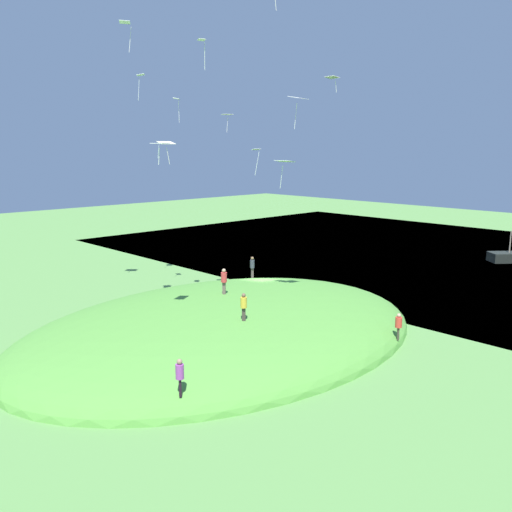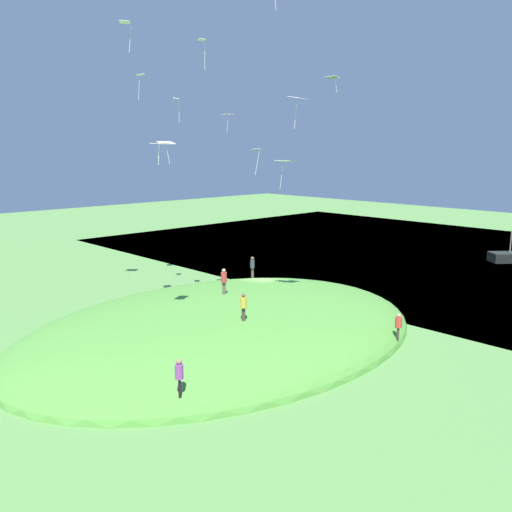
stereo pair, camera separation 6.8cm
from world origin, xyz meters
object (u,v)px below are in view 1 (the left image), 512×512
at_px(person_walking_path, 180,373).
at_px(kite_13, 160,144).
at_px(kite_0, 332,78).
at_px(kite_9, 160,144).
at_px(kite_7, 298,99).
at_px(kite_10, 166,143).
at_px(person_with_child, 224,278).
at_px(kite_8, 227,115).
at_px(person_near_shore, 244,303).
at_px(kite_1, 125,24).
at_px(person_on_hilltop, 399,323).
at_px(kite_12, 285,162).
at_px(kite_5, 202,43).
at_px(kite_11, 256,152).
at_px(kite_6, 140,77).
at_px(kite_2, 177,101).
at_px(person_watching_kites, 252,264).

distance_m(person_walking_path, kite_13, 12.38).
height_order(kite_0, kite_9, kite_0).
relative_size(kite_0, kite_9, 0.85).
relative_size(kite_7, kite_10, 1.19).
bearing_deg(person_with_child, kite_8, 97.52).
xyz_separation_m(person_near_shore, kite_1, (1.30, -9.62, 16.71)).
bearing_deg(person_on_hilltop, kite_10, -107.24).
height_order(person_near_shore, kite_0, kite_0).
relative_size(person_near_shore, kite_8, 1.12).
distance_m(kite_10, kite_12, 9.00).
height_order(kite_5, kite_13, kite_5).
xyz_separation_m(kite_8, kite_11, (-0.69, 2.76, -3.00)).
relative_size(kite_8, kite_13, 1.21).
bearing_deg(kite_6, kite_5, 83.52).
bearing_deg(person_walking_path, kite_13, 3.72).
distance_m(kite_6, kite_7, 18.00).
distance_m(kite_5, kite_13, 11.97).
distance_m(person_on_hilltop, kite_2, 22.22).
distance_m(person_with_child, kite_13, 11.24).
bearing_deg(kite_13, kite_1, -109.28).
distance_m(kite_5, kite_12, 10.30).
xyz_separation_m(kite_7, kite_10, (2.79, -10.05, -2.60)).
relative_size(kite_6, kite_8, 1.44).
distance_m(kite_0, kite_6, 15.91).
relative_size(kite_2, kite_11, 0.84).
bearing_deg(kite_9, person_on_hilltop, 97.50).
bearing_deg(kite_9, kite_7, 88.60).
bearing_deg(person_with_child, kite_10, 146.17).
bearing_deg(kite_2, kite_12, 103.81).
relative_size(person_with_child, kite_12, 0.95).
relative_size(person_watching_kites, kite_7, 0.93).
bearing_deg(kite_13, person_with_child, -159.78).
relative_size(person_watching_kites, kite_12, 0.96).
distance_m(person_on_hilltop, kite_13, 17.96).
bearing_deg(person_on_hilltop, person_walking_path, -45.40).
bearing_deg(kite_8, person_on_hilltop, 84.89).
xyz_separation_m(kite_0, kite_12, (7.68, 2.33, -6.21)).
relative_size(person_near_shore, kite_9, 1.19).
bearing_deg(person_near_shore, kite_12, 57.90).
bearing_deg(kite_2, kite_10, 25.88).
bearing_deg(kite_8, kite_13, 36.50).
height_order(person_on_hilltop, kite_2, kite_2).
bearing_deg(kite_2, kite_11, 167.97).
relative_size(person_watching_kites, kite_6, 0.84).
xyz_separation_m(kite_10, kite_13, (5.88, 7.88, -0.14)).
bearing_deg(kite_7, person_watching_kites, -117.51).
height_order(person_with_child, kite_10, kite_10).
bearing_deg(kite_11, kite_7, 59.71).
bearing_deg(kite_13, person_on_hilltop, 146.12).
relative_size(person_on_hilltop, kite_12, 0.91).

